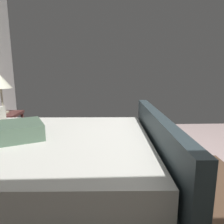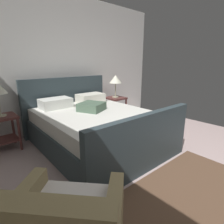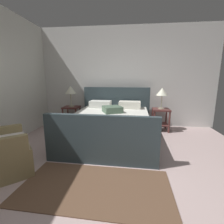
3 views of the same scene
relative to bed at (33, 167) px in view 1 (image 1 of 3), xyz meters
name	(u,v)px [view 1 (image 1 of 3)]	position (x,y,z in m)	size (l,w,h in m)	color
ground_plane	(217,181)	(0.29, -1.92, -0.36)	(4.94, 6.32, 0.02)	#B59B99
bed	(33,167)	(0.00, 0.00, 0.00)	(1.95, 2.33, 1.15)	#303D42
nightstand_right	(5,126)	(1.25, 0.80, 0.06)	(0.44, 0.44, 0.60)	brown
table_lamp_right	(0,82)	(1.25, 0.80, 0.69)	(0.31, 0.31, 0.55)	#B7B293
area_rug	(214,196)	(0.00, -1.73, -0.34)	(1.95, 0.99, 0.01)	brown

